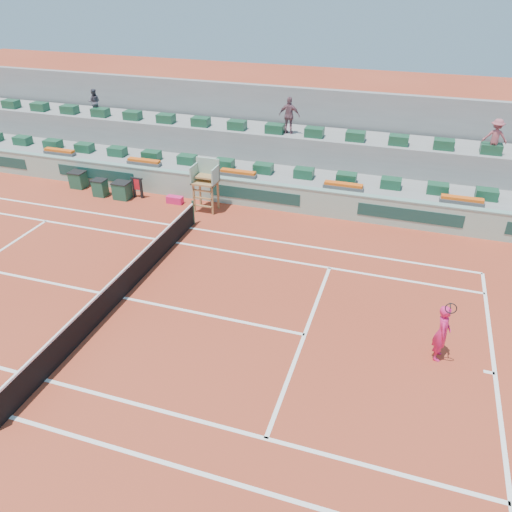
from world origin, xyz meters
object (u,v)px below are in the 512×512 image
object	(u,v)px
drink_cooler_a	(122,190)
umpire_chair	(206,178)
player_bag	(175,200)
tennis_player	(442,332)

from	to	relation	value
drink_cooler_a	umpire_chair	bearing A→B (deg)	1.74
player_bag	umpire_chair	distance (m)	2.22
tennis_player	umpire_chair	bearing A→B (deg)	144.83
umpire_chair	drink_cooler_a	xyz separation A→B (m)	(-4.41, -0.13, -1.12)
player_bag	tennis_player	xyz separation A→B (m)	(12.06, -7.41, 0.73)
player_bag	umpire_chair	size ratio (longest dim) A/B	0.33
umpire_chair	tennis_player	size ratio (longest dim) A/B	1.05
player_bag	tennis_player	bearing A→B (deg)	-31.57
player_bag	umpire_chair	xyz separation A→B (m)	(1.75, -0.14, 1.37)
umpire_chair	tennis_player	distance (m)	12.63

